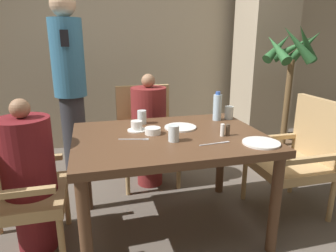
# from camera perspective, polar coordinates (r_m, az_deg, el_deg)

# --- Properties ---
(ground_plane) EXTENTS (16.00, 16.00, 0.00)m
(ground_plane) POSITION_cam_1_polar(r_m,az_deg,el_deg) (2.37, 0.31, -18.65)
(ground_plane) COLOR #60564C
(wall_back) EXTENTS (8.00, 0.06, 2.80)m
(wall_back) POSITION_cam_1_polar(r_m,az_deg,el_deg) (3.92, -7.63, 16.81)
(wall_back) COLOR tan
(wall_back) RESTS_ON ground_plane
(pillar_stone) EXTENTS (0.56, 0.56, 2.70)m
(pillar_stone) POSITION_cam_1_polar(r_m,az_deg,el_deg) (4.00, 17.91, 15.47)
(pillar_stone) COLOR tan
(pillar_stone) RESTS_ON ground_plane
(dining_table) EXTENTS (1.29, 0.95, 0.72)m
(dining_table) POSITION_cam_1_polar(r_m,az_deg,el_deg) (2.07, 0.33, -4.07)
(dining_table) COLOR brown
(dining_table) RESTS_ON ground_plane
(chair_left_side) EXTENTS (0.54, 0.54, 0.91)m
(chair_left_side) POSITION_cam_1_polar(r_m,az_deg,el_deg) (2.14, -28.67, -9.96)
(chair_left_side) COLOR tan
(chair_left_side) RESTS_ON ground_plane
(diner_in_left_chair) EXTENTS (0.32, 0.32, 1.02)m
(diner_in_left_chair) POSITION_cam_1_polar(r_m,az_deg,el_deg) (2.09, -24.87, -8.76)
(diner_in_left_chair) COLOR maroon
(diner_in_left_chair) RESTS_ON ground_plane
(chair_far_side) EXTENTS (0.54, 0.54, 0.91)m
(chair_far_side) POSITION_cam_1_polar(r_m,az_deg,el_deg) (2.94, -4.16, -1.05)
(chair_far_side) COLOR tan
(chair_far_side) RESTS_ON ground_plane
(diner_in_far_chair) EXTENTS (0.32, 0.32, 1.06)m
(diner_in_far_chair) POSITION_cam_1_polar(r_m,az_deg,el_deg) (2.78, -3.62, -0.71)
(diner_in_far_chair) COLOR maroon
(diner_in_far_chair) RESTS_ON ground_plane
(chair_right_side) EXTENTS (0.54, 0.54, 0.91)m
(chair_right_side) POSITION_cam_1_polar(r_m,az_deg,el_deg) (2.59, 23.65, -4.87)
(chair_right_side) COLOR tan
(chair_right_side) RESTS_ON ground_plane
(standing_host) EXTENTS (0.30, 0.34, 1.76)m
(standing_host) POSITION_cam_1_polar(r_m,az_deg,el_deg) (3.00, -18.17, 7.72)
(standing_host) COLOR #2D2D33
(standing_host) RESTS_ON ground_plane
(potted_palm) EXTENTS (0.54, 0.53, 1.50)m
(potted_palm) POSITION_cam_1_polar(r_m,az_deg,el_deg) (3.30, 21.23, -0.05)
(potted_palm) COLOR brown
(potted_palm) RESTS_ON ground_plane
(plate_main_left) EXTENTS (0.23, 0.23, 0.01)m
(plate_main_left) POSITION_cam_1_polar(r_m,az_deg,el_deg) (1.96, 17.33, -3.08)
(plate_main_left) COLOR white
(plate_main_left) RESTS_ON dining_table
(plate_main_right) EXTENTS (0.23, 0.23, 0.01)m
(plate_main_right) POSITION_cam_1_polar(r_m,az_deg,el_deg) (2.20, 2.37, -0.24)
(plate_main_right) COLOR white
(plate_main_right) RESTS_ON dining_table
(teacup_with_saucer) EXTENTS (0.13, 0.13, 0.07)m
(teacup_with_saucer) POSITION_cam_1_polar(r_m,az_deg,el_deg) (2.14, -5.99, -0.09)
(teacup_with_saucer) COLOR white
(teacup_with_saucer) RESTS_ON dining_table
(bowl_small) EXTENTS (0.11, 0.11, 0.04)m
(bowl_small) POSITION_cam_1_polar(r_m,az_deg,el_deg) (2.06, -2.92, -0.91)
(bowl_small) COLOR white
(bowl_small) RESTS_ON dining_table
(water_bottle) EXTENTS (0.07, 0.07, 0.23)m
(water_bottle) POSITION_cam_1_polar(r_m,az_deg,el_deg) (2.42, 9.38, 3.59)
(water_bottle) COLOR silver
(water_bottle) RESTS_ON dining_table
(glass_tall_near) EXTENTS (0.07, 0.07, 0.10)m
(glass_tall_near) POSITION_cam_1_polar(r_m,az_deg,el_deg) (1.90, 1.09, -1.42)
(glass_tall_near) COLOR silver
(glass_tall_near) RESTS_ON dining_table
(glass_tall_mid) EXTENTS (0.07, 0.07, 0.10)m
(glass_tall_mid) POSITION_cam_1_polar(r_m,az_deg,el_deg) (2.31, -5.00, 1.70)
(glass_tall_mid) COLOR silver
(glass_tall_mid) RESTS_ON dining_table
(glass_tall_far) EXTENTS (0.07, 0.07, 0.10)m
(glass_tall_far) POSITION_cam_1_polar(r_m,az_deg,el_deg) (2.49, 11.52, 2.50)
(glass_tall_far) COLOR silver
(glass_tall_far) RESTS_ON dining_table
(salt_shaker) EXTENTS (0.03, 0.03, 0.08)m
(salt_shaker) POSITION_cam_1_polar(r_m,az_deg,el_deg) (2.04, 10.32, -0.77)
(salt_shaker) COLOR white
(salt_shaker) RESTS_ON dining_table
(pepper_shaker) EXTENTS (0.03, 0.03, 0.08)m
(pepper_shaker) POSITION_cam_1_polar(r_m,az_deg,el_deg) (2.05, 11.32, -0.75)
(pepper_shaker) COLOR #4C3D2D
(pepper_shaker) RESTS_ON dining_table
(fork_beside_plate) EXTENTS (0.19, 0.06, 0.00)m
(fork_beside_plate) POSITION_cam_1_polar(r_m,az_deg,el_deg) (1.95, -5.95, -2.53)
(fork_beside_plate) COLOR silver
(fork_beside_plate) RESTS_ON dining_table
(knife_beside_plate) EXTENTS (0.21, 0.03, 0.00)m
(knife_beside_plate) POSITION_cam_1_polar(r_m,az_deg,el_deg) (1.89, 9.18, -3.28)
(knife_beside_plate) COLOR silver
(knife_beside_plate) RESTS_ON dining_table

